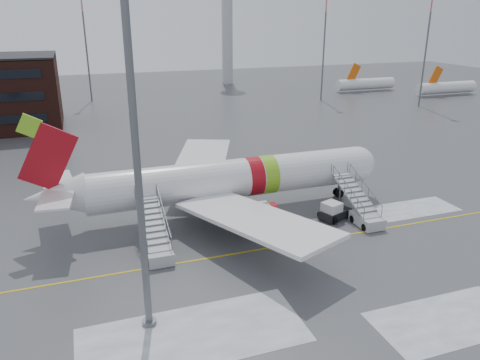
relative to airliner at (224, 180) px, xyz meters
name	(u,v)px	position (x,y,z in m)	size (l,w,h in m)	color
ground	(234,248)	(-1.53, -7.48, -3.42)	(260.00, 260.00, 0.00)	#494C4F
airliner	(224,180)	(0.00, 0.00, 0.00)	(35.03, 32.97, 11.18)	white
airstair_fwd	(363,212)	(11.71, -6.54, -2.35)	(2.05, 7.70, 3.48)	#AFB1B6
airstair_aft	(157,243)	(-7.86, -6.54, -2.35)	(2.05, 7.70, 3.48)	#A5A8AC
pushback_tug	(334,211)	(9.52, -4.97, -2.64)	(3.46, 3.03, 1.76)	black
light_mast_near	(133,108)	(-9.91, -15.49, 10.51)	(1.20, 1.20, 27.03)	#595B60
control_tower	(227,14)	(28.47, 87.52, 15.33)	(6.40, 6.40, 30.00)	#B2B5BA
light_mast_far_ne	(324,37)	(40.47, 54.52, 10.42)	(1.20, 1.20, 24.25)	#595B60
light_mast_far_n	(85,38)	(-9.53, 70.52, 10.42)	(1.20, 1.20, 24.25)	#595B60
light_mast_far_e	(427,39)	(56.47, 40.52, 10.42)	(1.20, 1.20, 24.25)	#595B60
distant_aircraft	(390,94)	(60.97, 56.52, -3.42)	(35.00, 18.00, 8.00)	#D8590C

